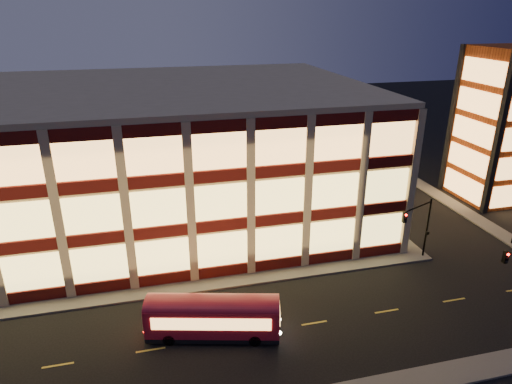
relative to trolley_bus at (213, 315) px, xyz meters
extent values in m
plane|color=black|center=(-2.47, 5.50, -1.76)|extent=(200.00, 200.00, 0.00)
cube|color=#514F4C|center=(-5.47, 6.50, -1.69)|extent=(54.00, 2.00, 0.15)
cube|color=#514F4C|center=(20.53, 22.50, -1.69)|extent=(2.00, 30.00, 0.15)
cube|color=#514F4C|center=(31.53, 22.50, -1.69)|extent=(2.00, 30.00, 0.15)
cube|color=tan|center=(-5.47, 22.50, 5.24)|extent=(50.00, 30.00, 14.00)
cube|color=tan|center=(-5.47, 22.50, 12.49)|extent=(50.40, 30.40, 0.50)
cube|color=#470C0A|center=(-5.47, 7.38, -1.11)|extent=(50.10, 0.25, 1.00)
cube|color=#FFD66B|center=(-5.47, 7.40, 0.99)|extent=(49.00, 0.20, 3.00)
cube|color=#470C0A|center=(19.65, 22.50, -1.11)|extent=(0.25, 30.10, 1.00)
cube|color=#FFD66B|center=(19.63, 22.50, 0.99)|extent=(0.20, 29.00, 3.00)
cube|color=#470C0A|center=(-5.47, 7.38, 3.29)|extent=(50.10, 0.25, 1.00)
cube|color=#FFD66B|center=(-5.47, 7.40, 5.39)|extent=(49.00, 0.20, 3.00)
cube|color=#470C0A|center=(19.65, 22.50, 3.29)|extent=(0.25, 30.10, 1.00)
cube|color=#FFD66B|center=(19.63, 22.50, 5.39)|extent=(0.20, 29.00, 3.00)
cube|color=#470C0A|center=(-5.47, 7.38, 7.69)|extent=(50.10, 0.25, 1.00)
cube|color=#FFD66B|center=(-5.47, 7.40, 9.79)|extent=(49.00, 0.20, 3.00)
cube|color=#470C0A|center=(19.65, 22.50, 7.69)|extent=(0.25, 30.10, 1.00)
cube|color=#FFD66B|center=(19.63, 22.50, 9.79)|extent=(0.20, 29.00, 3.00)
cube|color=#8C3814|center=(37.53, 17.50, 7.24)|extent=(8.00, 8.00, 18.00)
cube|color=black|center=(33.53, 13.50, 7.24)|extent=(0.60, 0.60, 18.00)
cube|color=black|center=(33.53, 21.50, 7.24)|extent=(0.60, 0.60, 18.00)
cube|color=black|center=(41.53, 21.50, 7.24)|extent=(0.60, 0.60, 18.00)
cube|color=#FBAD58|center=(33.45, 17.50, 0.04)|extent=(0.16, 6.60, 2.60)
cube|color=#FBAD58|center=(33.45, 17.50, 3.44)|extent=(0.16, 6.60, 2.60)
cube|color=#FBAD58|center=(33.45, 17.50, 6.84)|extent=(0.16, 6.60, 2.60)
cube|color=#FBAD58|center=(33.45, 17.50, 10.24)|extent=(0.16, 6.60, 2.60)
cube|color=#FBAD58|center=(33.45, 17.50, 13.64)|extent=(0.16, 6.60, 2.60)
cylinder|color=black|center=(21.03, 6.30, 1.24)|extent=(0.18, 0.18, 6.00)
cylinder|color=black|center=(19.28, 5.55, 3.94)|extent=(3.56, 1.63, 0.14)
cube|color=black|center=(17.53, 4.80, 3.44)|extent=(0.32, 0.32, 0.95)
sphere|color=#FF0C05|center=(17.53, 4.62, 3.74)|extent=(0.20, 0.20, 0.20)
cube|color=black|center=(21.03, 6.10, 0.84)|extent=(0.25, 0.18, 0.28)
cube|color=black|center=(21.03, -3.00, 3.44)|extent=(0.32, 0.32, 0.95)
sphere|color=#FF0C05|center=(21.03, -3.18, 3.74)|extent=(0.20, 0.20, 0.20)
cube|color=maroon|center=(0.00, 0.00, -0.17)|extent=(9.67, 4.64, 2.16)
cube|color=black|center=(0.00, 0.00, -1.43)|extent=(9.67, 4.64, 0.33)
cylinder|color=black|center=(-3.16, -0.24, -1.34)|extent=(0.89, 0.49, 0.84)
cylinder|color=black|center=(-2.64, 1.76, -1.34)|extent=(0.89, 0.49, 0.84)
cylinder|color=black|center=(2.64, -1.76, -1.34)|extent=(0.89, 0.49, 0.84)
cylinder|color=black|center=(3.16, 0.24, -1.34)|extent=(0.89, 0.49, 0.84)
cube|color=#FBAD58|center=(-0.30, -1.16, 0.11)|extent=(8.00, 2.15, 0.94)
cube|color=#FBAD58|center=(0.30, 1.16, 0.11)|extent=(8.00, 2.15, 0.94)
camera|label=1|loc=(-3.46, -26.56, 20.16)|focal=32.00mm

